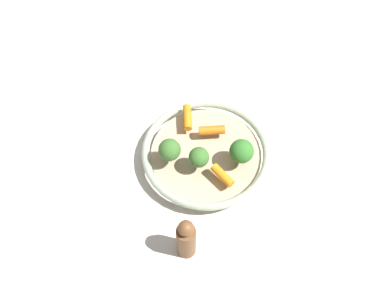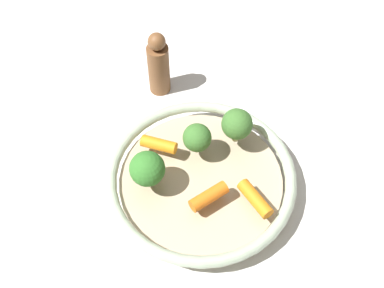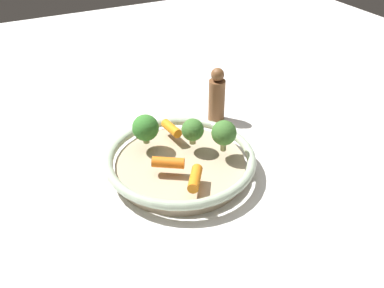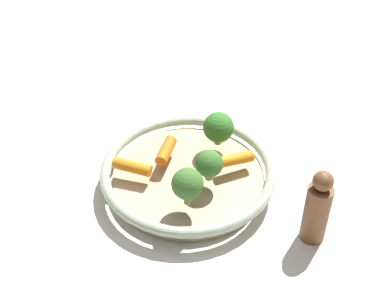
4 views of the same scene
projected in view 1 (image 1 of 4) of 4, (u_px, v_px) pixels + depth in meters
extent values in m
plane|color=silver|center=(206.00, 159.00, 1.03)|extent=(2.47, 2.47, 0.00)
cylinder|color=tan|center=(206.00, 156.00, 1.02)|extent=(0.28, 0.28, 0.03)
torus|color=#A5B69C|center=(206.00, 151.00, 1.00)|extent=(0.32, 0.32, 0.02)
cylinder|color=orange|center=(222.00, 175.00, 0.94)|extent=(0.02, 0.06, 0.02)
cylinder|color=orange|center=(187.00, 118.00, 1.03)|extent=(0.06, 0.07, 0.03)
cylinder|color=orange|center=(212.00, 130.00, 1.01)|extent=(0.07, 0.05, 0.02)
cylinder|color=tan|center=(199.00, 163.00, 0.96)|extent=(0.01, 0.01, 0.01)
sphere|color=#3B6F2C|center=(199.00, 157.00, 0.94)|extent=(0.05, 0.05, 0.05)
cylinder|color=#98A966|center=(240.00, 158.00, 0.97)|extent=(0.01, 0.01, 0.01)
sphere|color=#33752A|center=(242.00, 151.00, 0.94)|extent=(0.06, 0.06, 0.06)
cylinder|color=tan|center=(170.00, 157.00, 0.97)|extent=(0.01, 0.01, 0.02)
sphere|color=#3C6D2C|center=(170.00, 150.00, 0.94)|extent=(0.05, 0.05, 0.05)
cylinder|color=brown|center=(186.00, 241.00, 0.86)|extent=(0.04, 0.04, 0.11)
sphere|color=brown|center=(186.00, 228.00, 0.80)|extent=(0.03, 0.03, 0.03)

